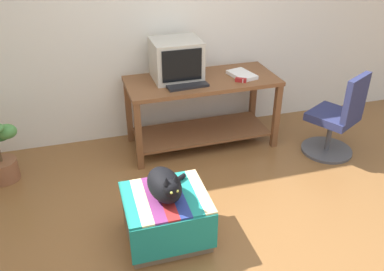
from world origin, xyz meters
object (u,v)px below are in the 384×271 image
keyboard (187,86)px  book (242,75)px  desk (202,100)px  cat (165,185)px  ottoman_with_blanket (166,218)px  stapler (241,80)px  tv_monitor (176,60)px  office_chair (337,120)px

keyboard → book: bearing=5.2°
desk → cat: 1.50m
desk → book: 0.48m
ottoman_with_blanket → cat: cat is taller
desk → stapler: stapler is taller
tv_monitor → ottoman_with_blanket: bearing=-108.6°
stapler → office_chair: bearing=-81.2°
desk → keyboard: (-0.20, -0.15, 0.25)m
ottoman_with_blanket → office_chair: size_ratio=0.70×
ottoman_with_blanket → book: bearing=49.1°
desk → office_chair: 1.38m
tv_monitor → cat: bearing=-108.5°
tv_monitor → office_chair: (1.48, -0.68, -0.55)m
book → cat: 1.71m
desk → ottoman_with_blanket: 1.52m
book → stapler: size_ratio=2.73×
cat → book: bearing=40.6°
desk → keyboard: size_ratio=3.84×
book → cat: bearing=-143.9°
book → stapler: bearing=-129.5°
cat → stapler: stapler is taller
book → office_chair: size_ratio=0.34×
tv_monitor → book: size_ratio=1.59×
cat → office_chair: office_chair is taller
tv_monitor → cat: tv_monitor is taller
desk → ottoman_with_blanket: (-0.69, -1.32, -0.31)m
office_chair → tv_monitor: bearing=-53.6°
tv_monitor → stapler: bearing=-25.9°
tv_monitor → keyboard: 0.31m
cat → office_chair: size_ratio=0.47×
keyboard → book: size_ratio=1.33×
tv_monitor → stapler: 0.67m
tv_monitor → ottoman_with_blanket: 1.65m
keyboard → cat: keyboard is taller
book → ottoman_with_blanket: size_ratio=0.48×
desk → stapler: 0.46m
tv_monitor → keyboard: tv_monitor is taller
desk → office_chair: bearing=-26.0°
keyboard → cat: bearing=-117.6°
book → ottoman_with_blanket: book is taller
keyboard → stapler: stapler is taller
book → desk: bearing=160.8°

